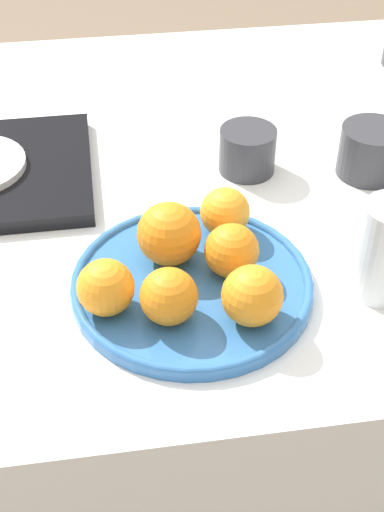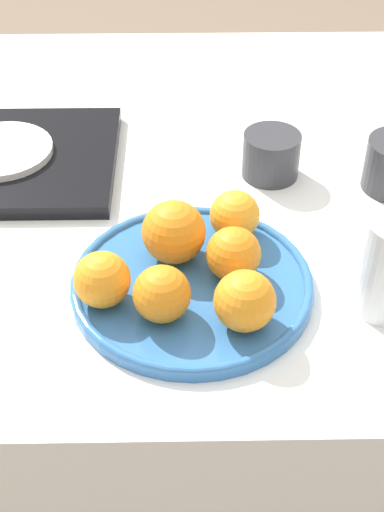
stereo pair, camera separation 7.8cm
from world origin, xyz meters
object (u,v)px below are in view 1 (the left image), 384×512
Objects in this scene: orange_2 at (169,234)px; orange_3 at (252,296)px; orange_1 at (169,296)px; orange_5 at (225,212)px; cup_2 at (371,151)px; orange_0 at (232,251)px; orange_4 at (106,287)px; cup_0 at (247,150)px; fruit_platter at (192,283)px.

orange_3 is at bearing -56.17° from orange_2.
orange_5 is at bearing 58.10° from orange_1.
cup_2 is (0.22, 0.27, -0.01)m from orange_3.
orange_0 is 0.84× the size of orange_2.
orange_0 is 0.08m from orange_3.
orange_2 reaches higher than orange_0.
orange_4 is 0.19m from orange_5.
orange_1 is at bearing -141.35° from orange_0.
orange_0 is 1.00× the size of orange_4.
orange_4 reaches higher than orange_5.
cup_2 is at bearing 50.05° from orange_3.
cup_0 is at bearing 68.24° from orange_5.
orange_5 is at bearing 28.90° from orange_2.
orange_1 is at bearing -140.71° from cup_2.
fruit_platter is 0.07m from orange_1.
cup_2 is (0.31, 0.25, -0.01)m from orange_1.
fruit_platter is 4.56× the size of orange_5.
orange_3 reaches higher than fruit_platter.
orange_0 is 1.01× the size of orange_1.
orange_0 is at bearing -26.40° from orange_2.
orange_1 reaches higher than orange_5.
cup_0 is (0.15, 0.29, -0.01)m from orange_1.
orange_5 is (0.01, 0.07, -0.00)m from orange_0.
orange_1 is (-0.03, -0.05, 0.03)m from fruit_platter.
orange_2 reaches higher than cup_0.
orange_2 is at bearing 82.75° from orange_1.
orange_5 is at bearing -152.52° from cup_2.
orange_1 is 0.07m from orange_4.
orange_2 is at bearing 153.60° from orange_0.
cup_2 is (0.30, 0.16, -0.01)m from orange_2.
orange_1 is at bearing -19.93° from orange_4.
orange_5 is at bearing -111.76° from cup_0.
orange_1 is 0.09m from orange_3.
cup_0 is 0.17m from cup_2.
orange_3 is 1.06× the size of orange_4.
orange_3 reaches higher than orange_5.
orange_2 reaches higher than orange_3.
orange_2 is 0.95× the size of cup_0.
orange_2 is 0.13m from orange_3.
orange_4 is at bearing -164.52° from orange_0.
orange_3 is 0.75× the size of cup_2.
cup_0 is (0.06, 0.15, -0.01)m from orange_5.
cup_0 is (0.13, 0.19, -0.02)m from orange_2.
fruit_platter is at bearing -144.22° from cup_2.
orange_3 reaches higher than cup_0.
orange_3 is 1.09× the size of orange_5.
orange_1 is at bearing -97.25° from orange_2.
orange_0 is (0.05, 0.01, 0.03)m from fruit_platter.
orange_0 is 0.15m from orange_4.
orange_5 is (0.09, 0.14, -0.00)m from orange_1.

